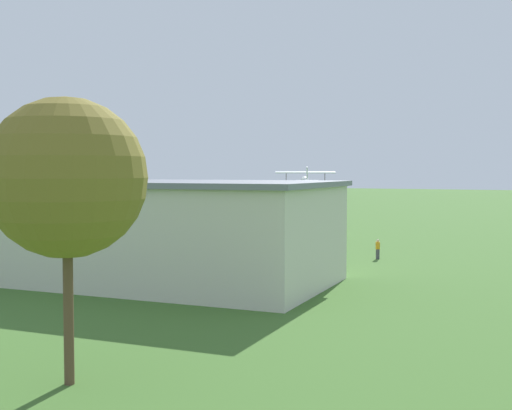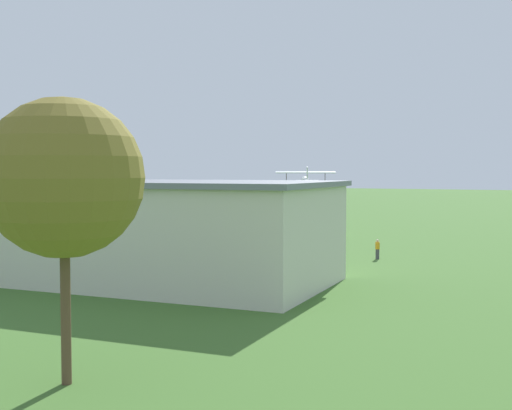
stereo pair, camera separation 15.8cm
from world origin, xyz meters
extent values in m
plane|color=#3D6628|center=(0.00, 0.00, 0.00)|extent=(400.00, 400.00, 0.00)
cube|color=beige|center=(4.68, 38.05, 3.32)|extent=(35.38, 13.79, 6.63)
cube|color=slate|center=(4.68, 38.05, 6.81)|extent=(36.00, 14.40, 0.35)
cube|color=#384251|center=(4.89, 31.69, 2.72)|extent=(10.00, 0.49, 5.44)
cylinder|color=silver|center=(1.01, 3.11, 6.20)|extent=(3.37, 6.27, 1.58)
cone|color=black|center=(2.40, -0.12, 5.83)|extent=(0.89, 0.95, 0.71)
cube|color=silver|center=(1.31, 2.42, 5.98)|extent=(7.11, 3.98, 0.25)
cube|color=silver|center=(1.52, 1.92, 7.47)|extent=(7.11, 3.98, 0.25)
cube|color=silver|center=(-0.07, 5.65, 7.46)|extent=(0.58, 1.17, 1.41)
cube|color=silver|center=(-0.11, 5.74, 6.51)|extent=(2.75, 1.85, 0.17)
cylinder|color=black|center=(0.34, 2.27, 4.93)|extent=(0.38, 0.64, 0.64)
cylinder|color=black|center=(2.09, 3.02, 4.93)|extent=(0.38, 0.64, 0.64)
cylinder|color=#332D28|center=(-0.71, 1.27, 6.73)|extent=(0.17, 0.25, 1.54)
cylinder|color=#332D28|center=(3.53, 3.08, 6.73)|extent=(0.17, 0.25, 1.54)
cube|color=slate|center=(23.21, 24.98, 0.67)|extent=(2.24, 4.22, 0.71)
cube|color=#2D3842|center=(23.21, 24.98, 1.35)|extent=(1.79, 2.44, 0.65)
cylinder|color=black|center=(22.18, 26.21, 0.32)|extent=(0.31, 0.66, 0.64)
cylinder|color=black|center=(23.85, 26.45, 0.32)|extent=(0.31, 0.66, 0.64)
cylinder|color=black|center=(22.57, 23.50, 0.32)|extent=(0.31, 0.66, 0.64)
cylinder|color=black|center=(24.23, 23.74, 0.32)|extent=(0.31, 0.66, 0.64)
cylinder|color=#3F3F47|center=(-12.02, 20.09, 0.44)|extent=(0.34, 0.34, 0.88)
cylinder|color=orange|center=(-12.02, 20.09, 1.19)|extent=(0.41, 0.41, 0.62)
sphere|color=beige|center=(-12.02, 20.09, 1.61)|extent=(0.24, 0.24, 0.24)
cylinder|color=#33723F|center=(18.70, 24.41, 0.39)|extent=(0.35, 0.35, 0.78)
cylinder|color=#33723F|center=(18.70, 24.41, 1.05)|extent=(0.42, 0.42, 0.55)
sphere|color=beige|center=(18.70, 24.41, 1.44)|extent=(0.21, 0.21, 0.21)
cylinder|color=brown|center=(-10.46, 57.96, 2.86)|extent=(0.36, 0.36, 5.72)
sphere|color=olive|center=(-10.46, 57.96, 7.45)|extent=(5.75, 5.75, 5.75)
camera|label=1|loc=(-26.46, 76.50, 7.71)|focal=46.56mm
camera|label=2|loc=(-26.60, 76.44, 7.71)|focal=46.56mm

